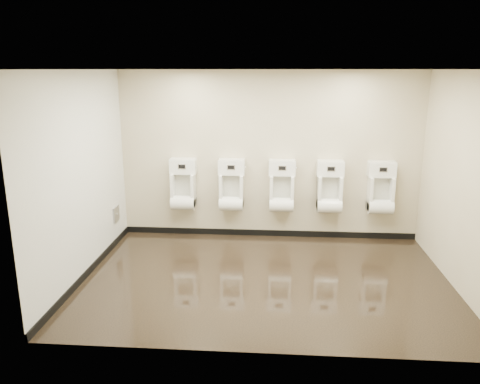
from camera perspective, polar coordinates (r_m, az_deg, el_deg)
The scene contains 15 objects.
ground at distance 6.57m, azimuth 3.13°, elevation -10.52°, with size 5.00×3.50×0.00m, color black.
ceiling at distance 5.94m, azimuth 3.52°, elevation 14.70°, with size 5.00×3.50×0.00m, color white.
back_wall at distance 7.82m, azimuth 3.55°, elevation 4.39°, with size 5.00×0.02×2.80m, color #BEB496.
front_wall at distance 4.42m, azimuth 2.90°, elevation -3.77°, with size 5.00×0.02×2.80m, color #BEB496.
left_wall at distance 6.63m, azimuth -18.83°, elevation 1.74°, with size 0.02×3.50×2.80m, color #BEB496.
right_wall at distance 6.57m, azimuth 25.69°, elevation 0.93°, with size 0.02×3.50×2.80m, color #BEB496.
tile_overlay_left at distance 6.63m, azimuth -18.79°, elevation 1.74°, with size 0.01×3.50×2.80m, color white.
skirting_back at distance 8.16m, azimuth 3.40°, elevation -4.99°, with size 5.00×0.02×0.10m, color black.
skirting_left at distance 7.04m, azimuth -17.83°, elevation -9.02°, with size 0.02×3.50×0.10m, color black.
access_panel at distance 7.93m, azimuth -14.86°, elevation -2.63°, with size 0.04×0.25×0.25m.
urinal_0 at distance 7.94m, azimuth -6.93°, elevation 0.50°, with size 0.45×0.34×0.84m.
urinal_1 at distance 7.82m, azimuth -1.04°, elevation 0.39°, with size 0.45×0.34×0.84m.
urinal_2 at distance 7.79m, azimuth 5.10°, elevation 0.27°, with size 0.45×0.34×0.84m.
urinal_3 at distance 7.84m, azimuth 10.86°, elevation 0.16°, with size 0.45×0.34×0.84m.
urinal_4 at distance 7.98m, azimuth 16.77°, elevation 0.05°, with size 0.45×0.34×0.84m.
Camera 1 is at (0.09, -5.94, 2.80)m, focal length 35.00 mm.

